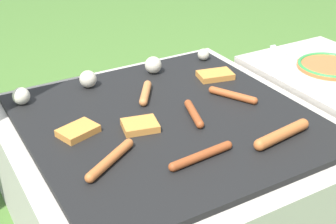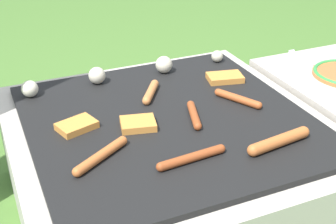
{
  "view_description": "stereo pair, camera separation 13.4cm",
  "coord_description": "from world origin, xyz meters",
  "views": [
    {
      "loc": [
        -0.59,
        -1.02,
        1.02
      ],
      "look_at": [
        0.0,
        0.0,
        0.38
      ],
      "focal_mm": 50.0,
      "sensor_mm": 36.0,
      "label": 1
    },
    {
      "loc": [
        -0.47,
        -1.08,
        1.02
      ],
      "look_at": [
        0.0,
        0.0,
        0.38
      ],
      "focal_mm": 50.0,
      "sensor_mm": 36.0,
      "label": 2
    }
  ],
  "objects": [
    {
      "name": "side_ledge",
      "position": [
        0.68,
        0.01,
        0.18
      ],
      "size": [
        0.45,
        0.55,
        0.36
      ],
      "color": "#B2AA9E",
      "rests_on": "ground_plane"
    },
    {
      "name": "sausage_front_right",
      "position": [
        -0.03,
        -0.22,
        0.37
      ],
      "size": [
        0.19,
        0.04,
        0.02
      ],
      "color": "#93421E",
      "rests_on": "grill"
    },
    {
      "name": "sausage_front_left",
      "position": [
        0.01,
        0.16,
        0.37
      ],
      "size": [
        0.1,
        0.13,
        0.03
      ],
      "color": "#C6753D",
      "rests_on": "grill"
    },
    {
      "name": "sausage_mid_left",
      "position": [
        -0.24,
        -0.13,
        0.37
      ],
      "size": [
        0.17,
        0.11,
        0.02
      ],
      "color": "#B7602D",
      "rests_on": "grill"
    },
    {
      "name": "ground_plane",
      "position": [
        0.0,
        0.0,
        0.0
      ],
      "size": [
        14.0,
        14.0,
        0.0
      ],
      "primitive_type": "plane",
      "color": "#47702D"
    },
    {
      "name": "sausage_back_left",
      "position": [
        0.07,
        -0.03,
        0.37
      ],
      "size": [
        0.06,
        0.15,
        0.02
      ],
      "color": "#93421E",
      "rests_on": "grill"
    },
    {
      "name": "fork_utensil",
      "position": [
        0.64,
        0.22,
        0.36
      ],
      "size": [
        0.02,
        0.17,
        0.01
      ],
      "color": "silver",
      "rests_on": "side_ledge"
    },
    {
      "name": "bread_slice_center",
      "position": [
        0.28,
        0.16,
        0.37
      ],
      "size": [
        0.13,
        0.1,
        0.02
      ],
      "color": "#D18438",
      "rests_on": "grill"
    },
    {
      "name": "sausage_front_center",
      "position": [
        0.24,
        0.01,
        0.37
      ],
      "size": [
        0.09,
        0.15,
        0.02
      ],
      "color": "#A34C23",
      "rests_on": "grill"
    },
    {
      "name": "sausage_mid_right",
      "position": [
        0.21,
        -0.25,
        0.37
      ],
      "size": [
        0.2,
        0.05,
        0.03
      ],
      "color": "#B7602D",
      "rests_on": "grill"
    },
    {
      "name": "grill",
      "position": [
        0.0,
        0.0,
        0.18
      ],
      "size": [
        0.9,
        0.9,
        0.36
      ],
      "color": "#B2AA9E",
      "rests_on": "ground_plane"
    },
    {
      "name": "bread_slice_right",
      "position": [
        -0.1,
        -0.01,
        0.37
      ],
      "size": [
        0.11,
        0.1,
        0.02
      ],
      "color": "#D18438",
      "rests_on": "grill"
    },
    {
      "name": "bread_slice_left",
      "position": [
        -0.26,
        0.05,
        0.37
      ],
      "size": [
        0.12,
        0.1,
        0.02
      ],
      "color": "#D18438",
      "rests_on": "grill"
    },
    {
      "name": "plate_colorful",
      "position": [
        0.68,
        0.03,
        0.37
      ],
      "size": [
        0.23,
        0.23,
        0.02
      ],
      "color": "orange",
      "rests_on": "side_ledge"
    },
    {
      "name": "mushroom_row",
      "position": [
        -0.04,
        0.31,
        0.39
      ],
      "size": [
        0.73,
        0.07,
        0.06
      ],
      "color": "beige",
      "rests_on": "grill"
    }
  ]
}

